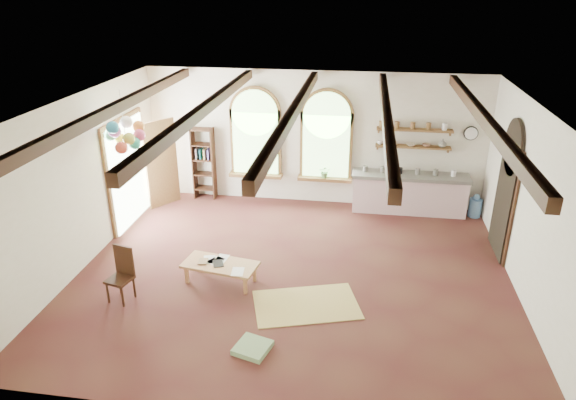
% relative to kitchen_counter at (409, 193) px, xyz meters
% --- Properties ---
extents(floor, '(8.00, 8.00, 0.00)m').
position_rel_kitchen_counter_xyz_m(floor, '(-2.30, -3.20, -0.48)').
color(floor, '#502B21').
rests_on(floor, ground).
extents(ceiling_beams, '(6.20, 6.80, 0.18)m').
position_rel_kitchen_counter_xyz_m(ceiling_beams, '(-2.30, -3.20, 2.62)').
color(ceiling_beams, '#331810').
rests_on(ceiling_beams, ceiling).
extents(window_left, '(1.30, 0.28, 2.20)m').
position_rel_kitchen_counter_xyz_m(window_left, '(-3.70, 0.23, 1.16)').
color(window_left, brown).
rests_on(window_left, floor).
extents(window_right, '(1.30, 0.28, 2.20)m').
position_rel_kitchen_counter_xyz_m(window_right, '(-2.00, 0.23, 1.16)').
color(window_right, brown).
rests_on(window_right, floor).
extents(left_doorway, '(0.10, 1.90, 2.50)m').
position_rel_kitchen_counter_xyz_m(left_doorway, '(-6.25, -1.40, 0.67)').
color(left_doorway, brown).
rests_on(left_doorway, floor).
extents(right_doorway, '(0.10, 1.30, 2.40)m').
position_rel_kitchen_counter_xyz_m(right_doorway, '(1.65, -1.70, 0.62)').
color(right_doorway, black).
rests_on(right_doorway, floor).
extents(kitchen_counter, '(2.68, 0.62, 0.94)m').
position_rel_kitchen_counter_xyz_m(kitchen_counter, '(0.00, 0.00, 0.00)').
color(kitchen_counter, beige).
rests_on(kitchen_counter, floor).
extents(wall_shelf_lower, '(1.70, 0.24, 0.04)m').
position_rel_kitchen_counter_xyz_m(wall_shelf_lower, '(0.00, 0.18, 1.07)').
color(wall_shelf_lower, brown).
rests_on(wall_shelf_lower, wall_back).
extents(wall_shelf_upper, '(1.70, 0.24, 0.04)m').
position_rel_kitchen_counter_xyz_m(wall_shelf_upper, '(0.00, 0.18, 1.47)').
color(wall_shelf_upper, brown).
rests_on(wall_shelf_upper, wall_back).
extents(wall_clock, '(0.32, 0.04, 0.32)m').
position_rel_kitchen_counter_xyz_m(wall_clock, '(1.25, 0.25, 1.42)').
color(wall_clock, black).
rests_on(wall_clock, wall_back).
extents(bookshelf, '(0.53, 0.32, 1.80)m').
position_rel_kitchen_counter_xyz_m(bookshelf, '(-5.00, 0.12, 0.42)').
color(bookshelf, '#331810').
rests_on(bookshelf, floor).
extents(coffee_table, '(1.42, 0.83, 0.38)m').
position_rel_kitchen_counter_xyz_m(coffee_table, '(-3.56, -3.66, -0.14)').
color(coffee_table, tan).
rests_on(coffee_table, floor).
extents(side_chair, '(0.46, 0.46, 0.97)m').
position_rel_kitchen_counter_xyz_m(side_chair, '(-5.09, -4.45, -0.20)').
color(side_chair, '#331810').
rests_on(side_chair, floor).
extents(floor_mat, '(1.98, 1.54, 0.02)m').
position_rel_kitchen_counter_xyz_m(floor_mat, '(-1.94, -4.16, -0.47)').
color(floor_mat, tan).
rests_on(floor_mat, floor).
extents(floor_cushion, '(0.60, 0.60, 0.08)m').
position_rel_kitchen_counter_xyz_m(floor_cushion, '(-2.59, -5.41, -0.43)').
color(floor_cushion, gray).
rests_on(floor_cushion, floor).
extents(water_jug_a, '(0.28, 0.28, 0.54)m').
position_rel_kitchen_counter_xyz_m(water_jug_a, '(0.80, -0.00, -0.24)').
color(water_jug_a, '#5180AF').
rests_on(water_jug_a, floor).
extents(water_jug_b, '(0.29, 0.29, 0.55)m').
position_rel_kitchen_counter_xyz_m(water_jug_b, '(1.52, -0.05, -0.24)').
color(water_jug_b, '#5180AF').
rests_on(water_jug_b, floor).
extents(balloon_cluster, '(0.81, 0.89, 1.15)m').
position_rel_kitchen_counter_xyz_m(balloon_cluster, '(-5.71, -2.40, 1.85)').
color(balloon_cluster, white).
rests_on(balloon_cluster, floor).
extents(table_book, '(0.19, 0.26, 0.02)m').
position_rel_kitchen_counter_xyz_m(table_book, '(-3.97, -3.66, -0.08)').
color(table_book, olive).
rests_on(table_book, coffee_table).
extents(tablet, '(0.27, 0.31, 0.01)m').
position_rel_kitchen_counter_xyz_m(tablet, '(-3.60, -3.67, -0.09)').
color(tablet, black).
rests_on(tablet, coffee_table).
extents(potted_plant_left, '(0.27, 0.23, 0.30)m').
position_rel_kitchen_counter_xyz_m(potted_plant_left, '(-3.70, 0.12, 0.37)').
color(potted_plant_left, '#598C4C').
rests_on(potted_plant_left, window_left).
extents(potted_plant_right, '(0.27, 0.23, 0.30)m').
position_rel_kitchen_counter_xyz_m(potted_plant_right, '(-2.00, 0.12, 0.37)').
color(potted_plant_right, '#598C4C').
rests_on(potted_plant_right, window_right).
extents(shelf_cup_a, '(0.12, 0.10, 0.10)m').
position_rel_kitchen_counter_xyz_m(shelf_cup_a, '(-0.75, 0.18, 1.14)').
color(shelf_cup_a, white).
rests_on(shelf_cup_a, wall_shelf_lower).
extents(shelf_cup_b, '(0.10, 0.10, 0.09)m').
position_rel_kitchen_counter_xyz_m(shelf_cup_b, '(-0.40, 0.18, 1.14)').
color(shelf_cup_b, beige).
rests_on(shelf_cup_b, wall_shelf_lower).
extents(shelf_bowl_a, '(0.22, 0.22, 0.05)m').
position_rel_kitchen_counter_xyz_m(shelf_bowl_a, '(-0.05, 0.18, 1.12)').
color(shelf_bowl_a, beige).
rests_on(shelf_bowl_a, wall_shelf_lower).
extents(shelf_bowl_b, '(0.20, 0.20, 0.06)m').
position_rel_kitchen_counter_xyz_m(shelf_bowl_b, '(0.30, 0.18, 1.12)').
color(shelf_bowl_b, '#8C664C').
rests_on(shelf_bowl_b, wall_shelf_lower).
extents(shelf_vase, '(0.18, 0.18, 0.19)m').
position_rel_kitchen_counter_xyz_m(shelf_vase, '(0.65, 0.18, 1.19)').
color(shelf_vase, slate).
rests_on(shelf_vase, wall_shelf_lower).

